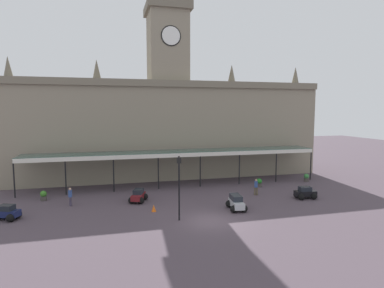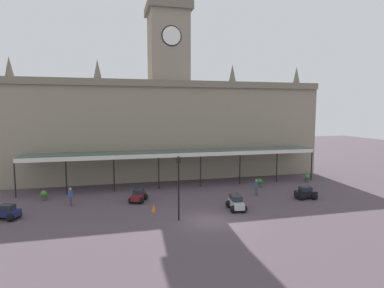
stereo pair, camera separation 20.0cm
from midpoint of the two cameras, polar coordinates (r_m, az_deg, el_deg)
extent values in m
plane|color=#4D4049|center=(25.64, 2.97, -13.63)|extent=(140.00, 140.00, 0.00)
cube|color=gray|center=(41.99, -4.43, 2.59)|extent=(39.17, 6.89, 12.22)
cube|color=#756C5B|center=(38.51, -3.56, 10.79)|extent=(39.17, 0.30, 0.80)
cube|color=gray|center=(42.66, -4.55, 16.72)|extent=(4.80, 4.80, 8.64)
cube|color=#6E6655|center=(43.81, -4.61, 22.92)|extent=(5.50, 5.50, 1.00)
cylinder|color=white|center=(40.50, -3.93, 18.80)|extent=(2.20, 0.12, 2.20)
cylinder|color=black|center=(40.53, -3.94, 18.79)|extent=(2.46, 0.06, 2.46)
cone|color=#675F50|center=(43.09, -30.23, 11.76)|extent=(1.10, 1.10, 2.60)
cone|color=#675F50|center=(41.61, -16.86, 12.55)|extent=(1.10, 1.10, 2.60)
cone|color=#675F50|center=(44.57, 6.99, 12.31)|extent=(1.10, 1.10, 2.60)
cone|color=#675F50|center=(48.94, 17.92, 11.50)|extent=(1.10, 1.10, 2.60)
cube|color=#38564C|center=(36.68, -2.87, -1.37)|extent=(33.41, 3.20, 0.16)
cube|color=silver|center=(35.15, -2.35, -2.02)|extent=(33.41, 0.12, 0.44)
cylinder|color=black|center=(36.11, -29.42, -5.47)|extent=(0.14, 0.14, 3.82)
cylinder|color=black|center=(35.16, -21.86, -5.41)|extent=(0.14, 0.14, 3.82)
cylinder|color=black|center=(34.85, -14.03, -5.25)|extent=(0.14, 0.14, 3.82)
cylinder|color=black|center=(35.18, -6.21, -5.00)|extent=(0.14, 0.14, 3.82)
cylinder|color=black|center=(36.15, 1.32, -4.66)|extent=(0.14, 0.14, 3.82)
cylinder|color=black|center=(37.70, 8.34, -4.28)|extent=(0.14, 0.14, 3.82)
cylinder|color=black|center=(39.77, 14.71, -3.88)|extent=(0.14, 0.14, 3.82)
cylinder|color=black|center=(42.28, 20.39, -3.48)|extent=(0.14, 0.14, 3.82)
cube|color=black|center=(33.46, 19.48, -8.33)|extent=(2.12, 1.07, 0.50)
cube|color=#1E232B|center=(33.33, 19.43, -7.57)|extent=(1.17, 0.90, 0.42)
sphere|color=black|center=(34.20, 20.12, -8.39)|extent=(0.64, 0.64, 0.64)
sphere|color=black|center=(33.46, 20.86, -8.74)|extent=(0.64, 0.64, 0.64)
sphere|color=black|center=(33.58, 18.09, -8.59)|extent=(0.64, 0.64, 0.64)
sphere|color=black|center=(32.82, 18.79, -8.95)|extent=(0.64, 0.64, 0.64)
cube|color=#19214C|center=(29.74, -30.53, -10.64)|extent=(2.23, 1.55, 0.50)
cube|color=#1E232B|center=(29.58, -30.50, -9.80)|extent=(1.31, 1.14, 0.42)
sphere|color=black|center=(30.52, -31.04, -10.64)|extent=(0.64, 0.64, 0.64)
sphere|color=black|center=(29.06, -29.95, -11.40)|extent=(0.64, 0.64, 0.64)
sphere|color=black|center=(29.74, -28.94, -10.95)|extent=(0.64, 0.64, 0.64)
cube|color=#B2B5BA|center=(28.41, 7.76, -10.54)|extent=(1.14, 2.33, 0.55)
cube|color=#1E232B|center=(28.46, 7.66, -9.47)|extent=(0.99, 1.63, 0.45)
sphere|color=black|center=(27.89, 9.10, -11.37)|extent=(0.64, 0.64, 0.64)
sphere|color=black|center=(27.65, 7.29, -11.50)|extent=(0.64, 0.64, 0.64)
sphere|color=black|center=(29.31, 8.19, -10.49)|extent=(0.64, 0.64, 0.64)
sphere|color=black|center=(29.08, 6.46, -10.60)|extent=(0.64, 0.64, 0.64)
cube|color=maroon|center=(30.96, -9.79, -9.23)|extent=(1.57, 2.23, 0.50)
cube|color=#1E232B|center=(30.89, -9.78, -8.38)|extent=(1.15, 1.32, 0.42)
sphere|color=black|center=(30.27, -9.35, -9.97)|extent=(0.64, 0.64, 0.64)
sphere|color=black|center=(30.53, -10.96, -9.86)|extent=(0.64, 0.64, 0.64)
sphere|color=black|center=(31.52, -8.64, -9.31)|extent=(0.64, 0.64, 0.64)
sphere|color=black|center=(31.77, -10.19, -9.22)|extent=(0.64, 0.64, 0.64)
cylinder|color=#3F384C|center=(31.46, -21.15, -9.52)|extent=(0.17, 0.17, 0.82)
cylinder|color=#3F384C|center=(31.25, -21.12, -9.62)|extent=(0.17, 0.17, 0.82)
cylinder|color=#334C8C|center=(31.17, -21.19, -8.29)|extent=(0.34, 0.34, 0.62)
sphere|color=tan|center=(31.07, -21.22, -7.53)|extent=(0.23, 0.23, 0.23)
cylinder|color=brown|center=(33.47, 11.40, -8.29)|extent=(0.17, 0.17, 0.82)
cylinder|color=brown|center=(33.42, 11.02, -8.30)|extent=(0.17, 0.17, 0.82)
cylinder|color=#334C8C|center=(33.28, 11.24, -7.10)|extent=(0.34, 0.34, 0.62)
sphere|color=tan|center=(33.19, 11.25, -6.38)|extent=(0.23, 0.23, 0.23)
cylinder|color=black|center=(25.15, -2.56, -8.58)|extent=(0.13, 0.13, 4.56)
cube|color=black|center=(24.64, -2.58, -2.94)|extent=(0.30, 0.30, 0.44)
sphere|color=black|center=(24.60, -2.59, -2.30)|extent=(0.14, 0.14, 0.14)
cone|color=orange|center=(27.97, -7.07, -11.34)|extent=(0.40, 0.40, 0.59)
cylinder|color=#47423D|center=(41.32, 19.67, -6.07)|extent=(0.56, 0.56, 0.42)
sphere|color=#357D3A|center=(41.23, 19.69, -5.46)|extent=(0.60, 0.60, 0.60)
cylinder|color=#47423D|center=(34.15, -25.22, -8.82)|extent=(0.56, 0.56, 0.42)
sphere|color=#3A7C27|center=(34.04, -25.25, -8.08)|extent=(0.60, 0.60, 0.60)
cylinder|color=#47423D|center=(37.09, 11.80, -7.20)|extent=(0.56, 0.56, 0.42)
sphere|color=#237F25|center=(36.99, 11.81, -6.52)|extent=(0.60, 0.60, 0.60)
camera|label=1|loc=(0.10, -90.19, -0.02)|focal=29.75mm
camera|label=2|loc=(0.10, 89.81, 0.02)|focal=29.75mm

